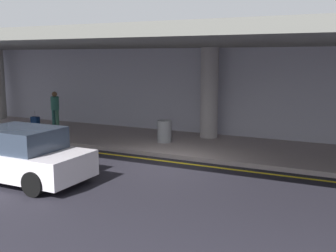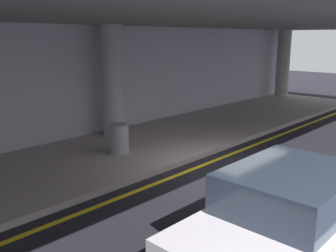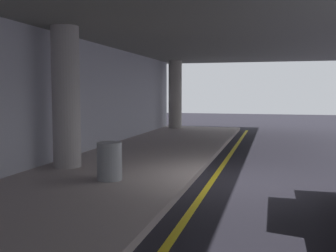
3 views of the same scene
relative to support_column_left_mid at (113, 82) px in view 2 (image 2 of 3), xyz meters
name	(u,v)px [view 2 (image 2 of 3)]	position (x,y,z in m)	size (l,w,h in m)	color
ground_plane	(222,170)	(0.00, -4.45, -1.97)	(60.00, 60.00, 0.00)	black
sidewalk	(142,145)	(0.00, -1.35, -1.90)	(26.00, 4.20, 0.15)	#A59695
lane_stripe_yellow	(204,165)	(0.00, -3.85, -1.97)	(26.00, 0.14, 0.01)	yellow
support_column_left_mid	(113,82)	(0.00, 0.00, 0.00)	(0.72, 0.72, 3.65)	#A0999A
support_column_center	(283,64)	(12.00, 0.00, 0.00)	(0.72, 0.72, 3.65)	#9F9890
ceiling_overhang	(151,17)	(0.00, -1.85, 1.97)	(28.00, 13.20, 0.30)	slate
terminal_back_wall	(96,82)	(0.00, 0.90, -0.07)	(26.00, 0.30, 3.80)	#ABABBB
car_white	(286,220)	(-2.75, -7.55, -1.26)	(4.10, 1.92, 1.50)	white
trash_bin_steel	(119,139)	(-1.19, -1.70, -1.40)	(0.56, 0.56, 0.85)	gray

